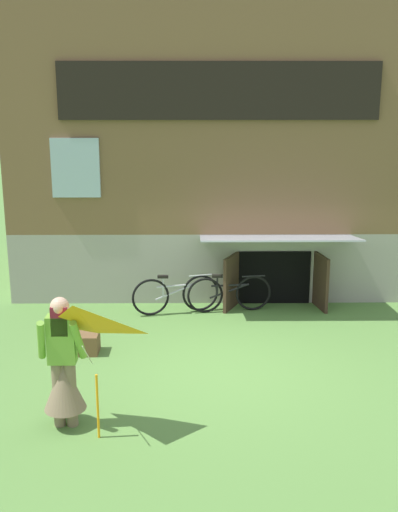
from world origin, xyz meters
TOP-DOWN VIEW (x-y plane):
  - ground_plane at (0.00, 0.00)m, footprint 60.00×60.00m
  - log_house at (0.00, 5.33)m, footprint 8.10×5.77m
  - person at (-2.07, -1.69)m, footprint 0.61×0.53m
  - kite at (-1.80, -2.25)m, footprint 1.08×1.09m
  - bicycle_black at (0.20, 2.51)m, footprint 1.60×0.27m
  - bicycle_silver at (-0.81, 2.43)m, footprint 1.62×0.47m
  - wooden_crate at (-2.22, 0.58)m, footprint 0.47×0.40m

SIDE VIEW (x-z plane):
  - ground_plane at x=0.00m, z-range 0.00..0.00m
  - wooden_crate at x=-2.22m, z-range 0.00..0.32m
  - bicycle_black at x=0.20m, z-range -0.01..0.72m
  - bicycle_silver at x=-0.81m, z-range -0.01..0.75m
  - person at x=-2.07m, z-range -0.13..1.55m
  - kite at x=-1.80m, z-range 0.52..2.17m
  - log_house at x=0.00m, z-range 0.00..5.66m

